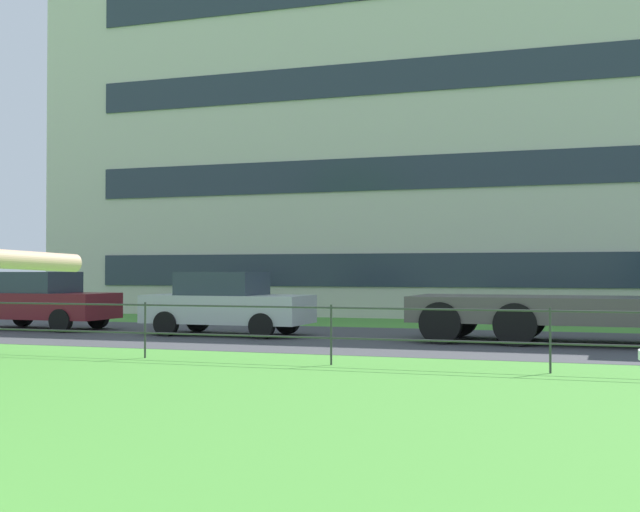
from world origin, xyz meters
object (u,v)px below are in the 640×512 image
car_maroon_far_right (40,300)px  apartment_building_background (507,149)px  flatbed_truck_left (640,287)px  car_silver_right (227,303)px

car_maroon_far_right → apartment_building_background: 19.79m
car_maroon_far_right → flatbed_truck_left: size_ratio=0.55×
flatbed_truck_left → apartment_building_background: size_ratio=0.22×
car_silver_right → apartment_building_background: 17.59m
car_silver_right → car_maroon_far_right: bearing=177.2°
car_maroon_far_right → car_silver_right: same height
apartment_building_background → car_maroon_far_right: bearing=-125.1°
car_maroon_far_right → apartment_building_background: bearing=54.9°
car_maroon_far_right → apartment_building_background: size_ratio=0.12×
car_silver_right → flatbed_truck_left: flatbed_truck_left is taller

